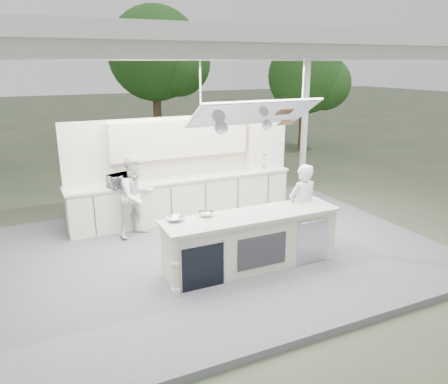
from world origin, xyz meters
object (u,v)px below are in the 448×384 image
demo_island (251,241)px  sous_chef (136,196)px  head_chef (302,207)px  back_counter (184,197)px

demo_island → sous_chef: 2.66m
demo_island → head_chef: 1.29m
demo_island → sous_chef: size_ratio=1.87×
demo_island → head_chef: (1.22, 0.27, 0.34)m
demo_island → back_counter: same height
back_counter → demo_island: bearing=-86.4°
demo_island → back_counter: size_ratio=0.61×
demo_island → head_chef: bearing=12.5°
demo_island → head_chef: size_ratio=1.90×
demo_island → sous_chef: (-1.38, 2.24, 0.35)m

